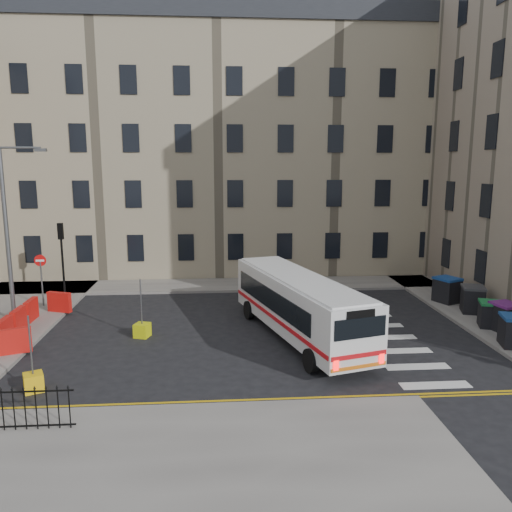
{
  "coord_description": "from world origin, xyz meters",
  "views": [
    {
      "loc": [
        -3.27,
        -21.41,
        7.41
      ],
      "look_at": [
        -1.5,
        2.52,
        3.0
      ],
      "focal_mm": 35.0,
      "sensor_mm": 36.0,
      "label": 1
    }
  ],
  "objects": [
    {
      "name": "ground",
      "position": [
        0.0,
        0.0,
        0.0
      ],
      "size": [
        120.0,
        120.0,
        0.0
      ],
      "primitive_type": "plane",
      "color": "black",
      "rests_on": "ground"
    },
    {
      "name": "pavement_north",
      "position": [
        -6.0,
        8.6,
        0.07
      ],
      "size": [
        36.0,
        3.2,
        0.15
      ],
      "primitive_type": "cube",
      "color": "slate",
      "rests_on": "ground"
    },
    {
      "name": "pavement_east",
      "position": [
        9.0,
        4.0,
        0.07
      ],
      "size": [
        2.4,
        26.0,
        0.15
      ],
      "primitive_type": "cube",
      "color": "slate",
      "rests_on": "ground"
    },
    {
      "name": "pavement_sw",
      "position": [
        -7.0,
        -10.0,
        0.07
      ],
      "size": [
        20.0,
        6.0,
        0.15
      ],
      "primitive_type": "cube",
      "color": "slate",
      "rests_on": "ground"
    },
    {
      "name": "terrace_north",
      "position": [
        -7.0,
        15.5,
        8.62
      ],
      "size": [
        38.3,
        10.8,
        17.2
      ],
      "color": "gray",
      "rests_on": "ground"
    },
    {
      "name": "traffic_light_nw",
      "position": [
        -12.0,
        6.5,
        2.87
      ],
      "size": [
        0.28,
        0.22,
        4.1
      ],
      "color": "black",
      "rests_on": "pavement_west"
    },
    {
      "name": "streetlamp",
      "position": [
        -13.0,
        2.0,
        4.34
      ],
      "size": [
        0.5,
        0.22,
        8.14
      ],
      "color": "#595B5E",
      "rests_on": "pavement_west"
    },
    {
      "name": "no_entry_north",
      "position": [
        -12.5,
        4.5,
        2.08
      ],
      "size": [
        0.6,
        0.08,
        3.0
      ],
      "color": "#595B5E",
      "rests_on": "pavement_west"
    },
    {
      "name": "roadworks_barriers",
      "position": [
        -11.84,
        0.5,
        0.65
      ],
      "size": [
        1.66,
        6.26,
        1.0
      ],
      "color": "red",
      "rests_on": "pavement_west"
    },
    {
      "name": "bus",
      "position": [
        0.06,
        -0.97,
        1.55
      ],
      "size": [
        4.84,
        10.05,
        2.67
      ],
      "rotation": [
        0.0,
        0.0,
        0.28
      ],
      "color": "silver",
      "rests_on": "ground"
    },
    {
      "name": "wheelie_bin_b",
      "position": [
        9.26,
        -1.16,
        0.79
      ],
      "size": [
        1.22,
        1.34,
        1.27
      ],
      "rotation": [
        0.0,
        0.0,
        0.22
      ],
      "color": "black",
      "rests_on": "pavement_east"
    },
    {
      "name": "wheelie_bin_c",
      "position": [
        8.9,
        -0.52,
        0.74
      ],
      "size": [
        1.23,
        1.31,
        1.18
      ],
      "rotation": [
        0.0,
        0.0,
        -0.34
      ],
      "color": "black",
      "rests_on": "pavement_east"
    },
    {
      "name": "wheelie_bin_d",
      "position": [
        9.25,
        1.71,
        0.82
      ],
      "size": [
        1.37,
        1.47,
        1.33
      ],
      "rotation": [
        0.0,
        0.0,
        -0.31
      ],
      "color": "black",
      "rests_on": "pavement_east"
    },
    {
      "name": "wheelie_bin_e",
      "position": [
        8.82,
        3.64,
        0.82
      ],
      "size": [
        1.45,
        1.53,
        1.34
      ],
      "rotation": [
        0.0,
        0.0,
        0.41
      ],
      "color": "black",
      "rests_on": "pavement_east"
    },
    {
      "name": "bollard_yellow",
      "position": [
        -6.69,
        -0.33,
        0.3
      ],
      "size": [
        0.75,
        0.75,
        0.6
      ],
      "primitive_type": "cube",
      "rotation": [
        0.0,
        0.0,
        -0.31
      ],
      "color": "#C9D00B",
      "rests_on": "ground"
    },
    {
      "name": "bollard_chevron",
      "position": [
        -9.49,
        -5.42,
        0.3
      ],
      "size": [
        0.8,
        0.8,
        0.6
      ],
      "primitive_type": "cube",
      "rotation": [
        0.0,
        0.0,
        0.43
      ],
      "color": "yellow",
      "rests_on": "ground"
    }
  ]
}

